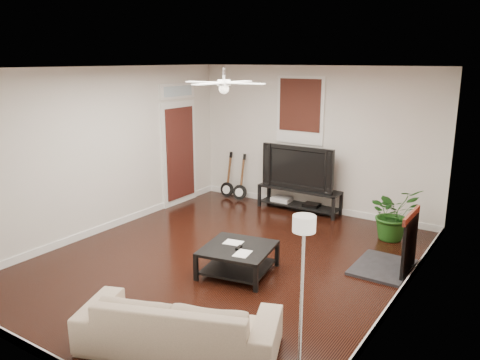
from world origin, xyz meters
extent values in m
cube|color=black|center=(0.00, 0.00, 0.00)|extent=(5.00, 6.00, 0.01)
cube|color=white|center=(0.00, 0.00, 2.80)|extent=(5.00, 6.00, 0.01)
cube|color=silver|center=(0.00, 3.00, 1.40)|extent=(5.00, 0.01, 2.80)
cube|color=silver|center=(0.00, -3.00, 1.40)|extent=(5.00, 0.01, 2.80)
cube|color=silver|center=(-2.50, 0.00, 1.40)|extent=(0.01, 6.00, 2.80)
cube|color=silver|center=(2.50, 0.00, 1.40)|extent=(0.01, 6.00, 2.80)
cube|color=#A24534|center=(2.49, 1.00, 1.40)|extent=(0.02, 2.20, 2.80)
cube|color=black|center=(2.20, 1.00, 0.46)|extent=(0.80, 1.10, 0.92)
cube|color=#39190F|center=(-0.30, 2.97, 1.95)|extent=(1.00, 0.06, 1.30)
cube|color=white|center=(-2.46, 1.90, 1.25)|extent=(0.08, 1.00, 2.50)
cube|color=black|center=(-0.17, 2.78, 0.23)|extent=(1.65, 0.44, 0.46)
imported|color=black|center=(-0.17, 2.80, 0.89)|extent=(1.48, 0.19, 0.85)
cube|color=black|center=(0.40, -0.26, 0.19)|extent=(1.07, 1.07, 0.39)
imported|color=#C8B696|center=(0.88, -2.08, 0.30)|extent=(2.19, 1.48, 0.60)
imported|color=#1D5117|center=(1.81, 2.24, 0.44)|extent=(1.04, 1.06, 0.89)
camera|label=1|loc=(3.80, -5.39, 2.91)|focal=35.67mm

